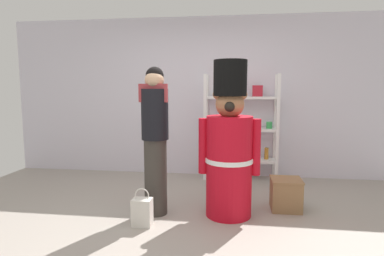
{
  "coord_description": "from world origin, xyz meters",
  "views": [
    {
      "loc": [
        0.59,
        -3.11,
        1.42
      ],
      "look_at": [
        0.12,
        0.38,
        1.0
      ],
      "focal_mm": 29.8,
      "sensor_mm": 36.0,
      "label": 1
    }
  ],
  "objects_px": {
    "person_shopper": "(155,137)",
    "display_crate": "(286,194)",
    "merchandise_shelf": "(241,126)",
    "shopping_bag": "(142,212)",
    "teddy_bear_guard": "(229,149)"
  },
  "relations": [
    {
      "from": "person_shopper",
      "to": "display_crate",
      "type": "bearing_deg",
      "value": 12.15
    },
    {
      "from": "merchandise_shelf",
      "to": "shopping_bag",
      "type": "height_order",
      "value": "merchandise_shelf"
    },
    {
      "from": "merchandise_shelf",
      "to": "teddy_bear_guard",
      "type": "relative_size",
      "value": 0.96
    },
    {
      "from": "merchandise_shelf",
      "to": "shopping_bag",
      "type": "bearing_deg",
      "value": -118.01
    },
    {
      "from": "teddy_bear_guard",
      "to": "display_crate",
      "type": "bearing_deg",
      "value": 21.13
    },
    {
      "from": "shopping_bag",
      "to": "display_crate",
      "type": "distance_m",
      "value": 1.71
    },
    {
      "from": "shopping_bag",
      "to": "teddy_bear_guard",
      "type": "bearing_deg",
      "value": 24.41
    },
    {
      "from": "teddy_bear_guard",
      "to": "display_crate",
      "type": "distance_m",
      "value": 0.92
    },
    {
      "from": "teddy_bear_guard",
      "to": "display_crate",
      "type": "xyz_separation_m",
      "value": [
        0.67,
        0.26,
        -0.57
      ]
    },
    {
      "from": "person_shopper",
      "to": "display_crate",
      "type": "distance_m",
      "value": 1.69
    },
    {
      "from": "person_shopper",
      "to": "shopping_bag",
      "type": "bearing_deg",
      "value": -100.53
    },
    {
      "from": "person_shopper",
      "to": "display_crate",
      "type": "height_order",
      "value": "person_shopper"
    },
    {
      "from": "teddy_bear_guard",
      "to": "person_shopper",
      "type": "bearing_deg",
      "value": -175.62
    },
    {
      "from": "display_crate",
      "to": "person_shopper",
      "type": "bearing_deg",
      "value": -167.85
    },
    {
      "from": "merchandise_shelf",
      "to": "person_shopper",
      "type": "height_order",
      "value": "person_shopper"
    }
  ]
}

